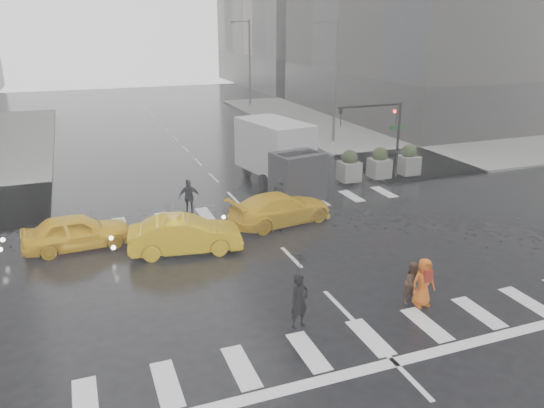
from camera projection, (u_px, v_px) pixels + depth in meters
name	position (u px, v px, depth m)	size (l,w,h in m)	color
ground	(291.00, 257.00, 20.96)	(120.00, 120.00, 0.00)	black
sidewalk_ne	(430.00, 135.00, 42.92)	(35.00, 35.00, 0.15)	gray
road_markings	(291.00, 257.00, 20.96)	(18.00, 48.00, 0.01)	silver
traffic_signal_pole	(384.00, 126.00, 29.99)	(4.45, 0.42, 4.50)	black
street_lamp_near	(334.00, 77.00, 38.88)	(2.15, 0.22, 9.00)	#59595B
street_lamp_far	(248.00, 59.00, 56.55)	(2.15, 0.22, 9.00)	#59595B
planter_west	(349.00, 166.00, 30.22)	(1.10, 1.10, 1.80)	gray
planter_mid	(380.00, 163.00, 30.89)	(1.10, 1.10, 1.80)	gray
planter_east	(409.00, 160.00, 31.56)	(1.10, 1.10, 1.80)	gray
pedestrian_black	(300.00, 280.00, 15.72)	(1.18, 1.19, 2.43)	black
pedestrian_brown	(414.00, 282.00, 17.40)	(0.70, 0.55, 1.44)	#4F2F1C
pedestrian_orange	(423.00, 282.00, 17.16)	(0.85, 0.58, 1.66)	#DE5A0F
pedestrian_far_a	(189.00, 197.00, 25.36)	(1.02, 0.62, 1.74)	black
pedestrian_far_b	(283.00, 192.00, 26.46)	(0.98, 0.54, 1.52)	black
taxi_front	(77.00, 232.00, 21.59)	(1.71, 4.25, 1.45)	yellow
taxi_mid	(185.00, 235.00, 21.22)	(1.57, 4.49, 1.48)	yellow
taxi_rear	(280.00, 208.00, 24.26)	(2.01, 4.36, 1.43)	yellow
box_truck	(280.00, 154.00, 29.14)	(2.52, 6.73, 3.58)	#BABABC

